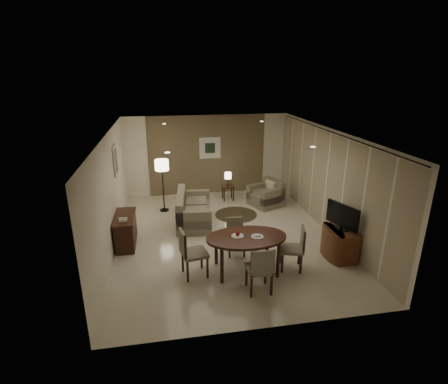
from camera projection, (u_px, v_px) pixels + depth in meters
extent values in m
cube|color=beige|center=(225.00, 236.00, 9.11)|extent=(5.50, 7.00, 0.00)
cube|color=white|center=(225.00, 133.00, 8.22)|extent=(5.50, 7.00, 0.00)
cube|color=brown|center=(207.00, 155.00, 11.91)|extent=(5.50, 0.00, 2.70)
cube|color=white|center=(111.00, 194.00, 8.21)|extent=(0.00, 7.00, 2.70)
cube|color=white|center=(329.00, 181.00, 9.12)|extent=(0.00, 7.00, 2.70)
cube|color=brown|center=(207.00, 155.00, 11.90)|extent=(3.96, 0.03, 2.70)
cylinder|color=black|center=(331.00, 132.00, 8.68)|extent=(0.03, 6.80, 0.03)
cube|color=silver|center=(210.00, 148.00, 11.81)|extent=(0.72, 0.03, 0.72)
cube|color=#1D311B|center=(210.00, 148.00, 11.80)|extent=(0.34, 0.01, 0.34)
cube|color=silver|center=(115.00, 161.00, 9.16)|extent=(0.03, 0.60, 0.80)
cube|color=gray|center=(116.00, 160.00, 9.16)|extent=(0.01, 0.46, 0.64)
cylinder|color=white|center=(167.00, 153.00, 6.32)|extent=(0.10, 0.10, 0.01)
cylinder|color=white|center=(313.00, 147.00, 6.78)|extent=(0.10, 0.10, 0.01)
cylinder|color=white|center=(164.00, 124.00, 9.66)|extent=(0.10, 0.10, 0.01)
cylinder|color=white|center=(262.00, 121.00, 10.12)|extent=(0.10, 0.10, 0.01)
cylinder|color=white|center=(238.00, 236.00, 7.31)|extent=(0.26, 0.26, 0.02)
cylinder|color=white|center=(257.00, 237.00, 7.29)|extent=(0.26, 0.26, 0.02)
sphere|color=maroon|center=(238.00, 234.00, 7.30)|extent=(0.09, 0.09, 0.09)
cube|color=white|center=(257.00, 236.00, 7.28)|extent=(0.12, 0.08, 0.03)
cylinder|color=#453A27|center=(236.00, 214.00, 10.45)|extent=(1.25, 1.25, 0.01)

